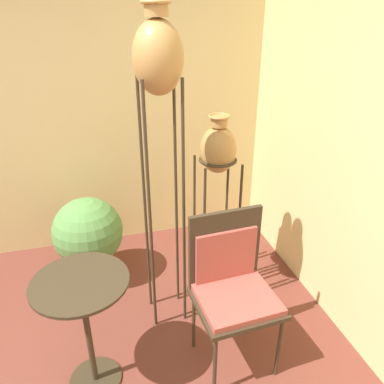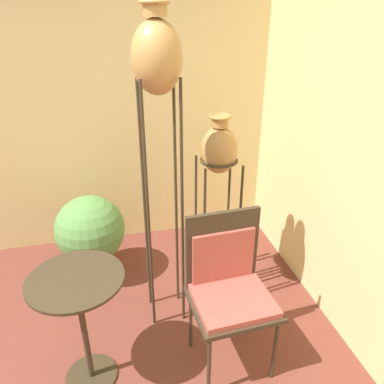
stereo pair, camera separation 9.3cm
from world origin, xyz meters
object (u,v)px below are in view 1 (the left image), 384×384
vase_stand_tall (158,69)px  vase_stand_medium (218,154)px  side_table (85,311)px  potted_plant (89,236)px  chair (232,281)px

vase_stand_tall → vase_stand_medium: bearing=28.4°
vase_stand_tall → side_table: vase_stand_tall is taller
vase_stand_medium → potted_plant: (-0.99, 0.32, -0.73)m
vase_stand_medium → potted_plant: 1.27m
vase_stand_medium → side_table: vase_stand_medium is taller
chair → potted_plant: (-0.85, 1.03, -0.17)m
side_table → potted_plant: bearing=88.6°
side_table → potted_plant: (0.03, 1.03, -0.15)m
side_table → vase_stand_tall: bearing=40.1°
vase_stand_tall → side_table: (-0.56, -0.47, -1.22)m
vase_stand_medium → potted_plant: bearing=162.2°
vase_stand_tall → chair: size_ratio=2.10×
chair → side_table: chair is taller
chair → side_table: bearing=176.4°
side_table → potted_plant: 1.04m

